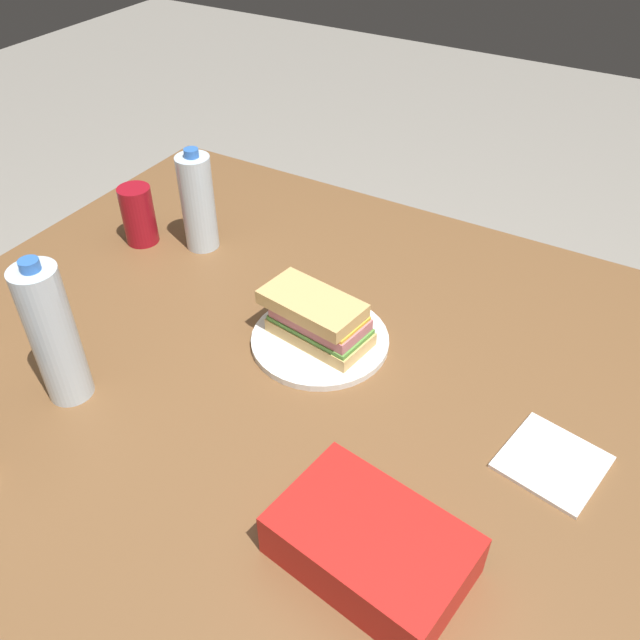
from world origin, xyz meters
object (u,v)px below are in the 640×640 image
object	(u,v)px
sandwich	(318,318)
water_bottle_tall	(53,335)
paper_plate	(320,340)
soda_can_red	(138,215)
chip_bag	(371,546)
water_bottle_spare	(198,202)
dining_table	(333,421)

from	to	relation	value
sandwich	water_bottle_tall	world-z (taller)	water_bottle_tall
paper_plate	soda_can_red	world-z (taller)	soda_can_red
chip_bag	water_bottle_spare	size ratio (longest dim) A/B	1.09
sandwich	chip_bag	world-z (taller)	sandwich
sandwich	water_bottle_spare	xyz separation A→B (m)	(0.36, -0.14, 0.05)
dining_table	sandwich	world-z (taller)	sandwich
soda_can_red	sandwich	bearing A→B (deg)	168.84
soda_can_red	water_bottle_spare	xyz separation A→B (m)	(-0.12, -0.05, 0.04)
dining_table	soda_can_red	xyz separation A→B (m)	(0.55, -0.17, 0.14)
chip_bag	water_bottle_tall	xyz separation A→B (m)	(0.53, -0.02, 0.08)
water_bottle_spare	sandwich	bearing A→B (deg)	158.12
paper_plate	soda_can_red	size ratio (longest dim) A/B	1.92
chip_bag	paper_plate	bearing A→B (deg)	137.43
water_bottle_spare	water_bottle_tall	bearing A→B (deg)	100.72
sandwich	soda_can_red	size ratio (longest dim) A/B	1.59
dining_table	paper_plate	distance (m)	0.14
soda_can_red	chip_bag	size ratio (longest dim) A/B	0.53
soda_can_red	water_bottle_spare	distance (m)	0.13
dining_table	soda_can_red	size ratio (longest dim) A/B	12.53
sandwich	water_bottle_tall	distance (m)	0.41
paper_plate	water_bottle_tall	world-z (taller)	water_bottle_tall
dining_table	sandwich	xyz separation A→B (m)	(0.08, -0.08, 0.13)
paper_plate	water_bottle_spare	xyz separation A→B (m)	(0.36, -0.14, 0.09)
paper_plate	sandwich	bearing A→B (deg)	17.79
chip_bag	dining_table	bearing A→B (deg)	136.34
chip_bag	water_bottle_spare	world-z (taller)	water_bottle_spare
dining_table	water_bottle_spare	distance (m)	0.52
water_bottle_spare	chip_bag	bearing A→B (deg)	143.17
chip_bag	soda_can_red	bearing A→B (deg)	159.43
sandwich	chip_bag	xyz separation A→B (m)	(-0.26, 0.32, -0.02)
water_bottle_tall	soda_can_red	bearing A→B (deg)	-62.60
soda_can_red	dining_table	bearing A→B (deg)	162.48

